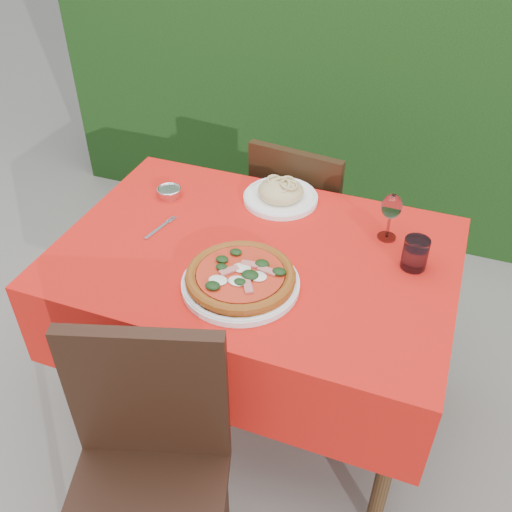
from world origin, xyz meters
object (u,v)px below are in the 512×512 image
(chair_near, at_px, (147,467))
(fork, at_px, (157,230))
(wine_glass, at_px, (392,208))
(steel_ramekin, at_px, (169,193))
(water_glass, at_px, (415,255))
(chair_far, at_px, (301,219))
(pizza_plate, at_px, (241,278))
(pasta_plate, at_px, (281,194))

(chair_near, height_order, fork, chair_near)
(wine_glass, xyz_separation_m, fork, (-0.73, -0.23, -0.11))
(fork, relative_size, steel_ramekin, 2.05)
(chair_near, bearing_deg, steel_ramekin, 95.33)
(chair_near, xyz_separation_m, water_glass, (0.52, 0.78, 0.27))
(chair_near, relative_size, fork, 5.53)
(chair_far, distance_m, water_glass, 0.77)
(chair_near, height_order, water_glass, chair_near)
(wine_glass, xyz_separation_m, steel_ramekin, (-0.79, -0.02, -0.10))
(fork, bearing_deg, pizza_plate, -12.15)
(pasta_plate, xyz_separation_m, wine_glass, (0.40, -0.09, 0.09))
(fork, bearing_deg, water_glass, 19.34)
(pizza_plate, height_order, pasta_plate, pasta_plate)
(steel_ramekin, bearing_deg, water_glass, -6.33)
(pizza_plate, bearing_deg, chair_far, 92.62)
(pizza_plate, height_order, water_glass, water_glass)
(fork, bearing_deg, pasta_plate, 56.62)
(pasta_plate, distance_m, water_glass, 0.55)
(chair_far, relative_size, wine_glass, 5.15)
(water_glass, height_order, fork, water_glass)
(chair_far, bearing_deg, wine_glass, 143.50)
(wine_glass, distance_m, steel_ramekin, 0.79)
(fork, xyz_separation_m, steel_ramekin, (-0.06, 0.21, 0.01))
(chair_far, distance_m, steel_ramekin, 0.62)
(fork, height_order, steel_ramekin, steel_ramekin)
(steel_ramekin, bearing_deg, wine_glass, 1.75)
(water_glass, distance_m, fork, 0.84)
(pizza_plate, distance_m, pasta_plate, 0.49)
(pizza_plate, distance_m, steel_ramekin, 0.57)
(pizza_plate, bearing_deg, fork, 155.94)
(water_glass, bearing_deg, steel_ramekin, 173.67)
(chair_near, distance_m, pizza_plate, 0.57)
(water_glass, height_order, steel_ramekin, water_glass)
(pasta_plate, distance_m, wine_glass, 0.42)
(steel_ramekin, bearing_deg, pizza_plate, -40.87)
(chair_near, xyz_separation_m, chair_far, (0.03, 1.27, -0.04))
(water_glass, height_order, wine_glass, wine_glass)
(wine_glass, distance_m, fork, 0.77)
(chair_near, distance_m, chair_far, 1.28)
(pizza_plate, height_order, fork, pizza_plate)
(chair_far, bearing_deg, fork, 68.19)
(wine_glass, bearing_deg, pasta_plate, 167.04)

